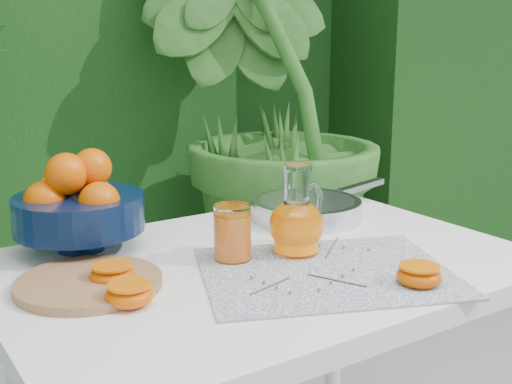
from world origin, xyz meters
TOP-DOWN VIEW (x-y plane):
  - potted_plant_right at (0.88, 1.16)m, footprint 2.44×2.44m
  - white_table at (0.14, 0.04)m, footprint 1.00×0.70m
  - placemat at (0.19, -0.08)m, footprint 0.55×0.49m
  - cutting_board at (-0.19, 0.09)m, footprint 0.30×0.30m
  - fruit_bowl at (-0.14, 0.29)m, footprint 0.33×0.33m
  - juice_pitcher at (0.21, 0.03)m, footprint 0.16×0.14m
  - juice_tumbler at (0.09, 0.07)m, footprint 0.08×0.08m
  - saute_pan at (0.39, 0.22)m, footprint 0.47×0.31m
  - orange_halves at (-0.01, -0.06)m, footprint 0.55×0.39m
  - thyme_sprigs at (0.18, -0.07)m, footprint 0.32×0.25m

SIDE VIEW (x-z plane):
  - white_table at x=0.14m, z-range 0.29..1.04m
  - placemat at x=0.19m, z-range 0.75..0.75m
  - thyme_sprigs at x=0.18m, z-range 0.75..0.76m
  - cutting_board at x=-0.19m, z-range 0.75..0.77m
  - orange_halves at x=-0.01m, z-range 0.75..0.79m
  - saute_pan at x=0.39m, z-range 0.75..0.80m
  - juice_tumbler at x=0.09m, z-range 0.75..0.86m
  - juice_pitcher at x=0.21m, z-range 0.73..0.90m
  - fruit_bowl at x=-0.14m, z-range 0.74..0.95m
  - potted_plant_right at x=0.88m, z-range 0.00..1.74m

